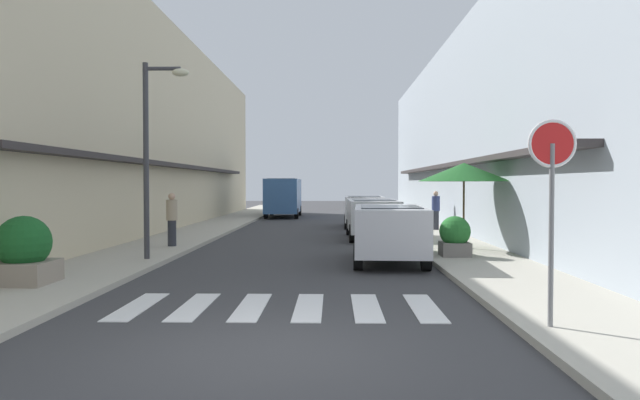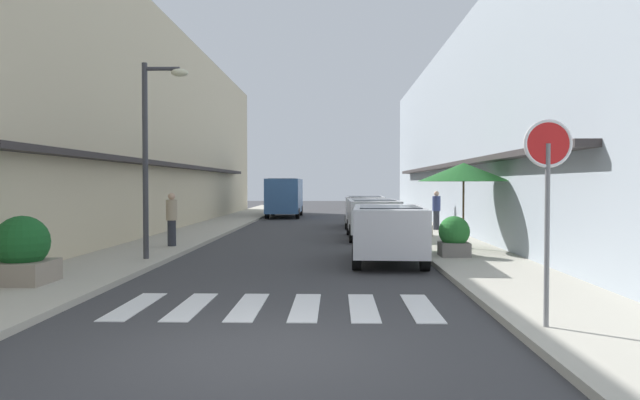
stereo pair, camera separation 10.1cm
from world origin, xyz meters
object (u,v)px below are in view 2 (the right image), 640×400
object	(u,v)px
planter_midblock	(454,236)
planter_far	(422,223)
parked_car_mid	(372,214)
parked_car_far	(365,208)
delivery_van	(285,194)
planter_corner	(22,252)
parked_car_near	(388,227)
pedestrian_walking_far	(436,209)
round_street_sign	(548,168)
pedestrian_walking_near	(172,218)
cafe_umbrella	(464,172)
street_lamp	(153,138)

from	to	relation	value
planter_midblock	planter_far	xyz separation A→B (m)	(0.03, 6.02, -0.06)
parked_car_mid	parked_car_far	distance (m)	5.72
delivery_van	planter_corner	distance (m)	24.72
parked_car_far	delivery_van	xyz separation A→B (m)	(-4.50, 8.28, 0.48)
parked_car_near	planter_midblock	distance (m)	1.88
pedestrian_walking_far	parked_car_near	bearing A→B (deg)	-175.81
round_street_sign	planter_midblock	bearing A→B (deg)	87.60
parked_car_near	delivery_van	distance (m)	21.10
round_street_sign	planter_corner	bearing A→B (deg)	160.24
planter_corner	parked_car_mid	bearing A→B (deg)	54.86
planter_midblock	round_street_sign	bearing A→B (deg)	-92.40
planter_corner	pedestrian_walking_near	xyz separation A→B (m)	(0.99, 6.75, 0.25)
pedestrian_walking_far	parked_car_far	bearing A→B (deg)	66.36
delivery_van	round_street_sign	distance (m)	28.38
cafe_umbrella	parked_car_near	bearing A→B (deg)	-135.30
delivery_van	street_lamp	size ratio (longest dim) A/B	1.08
planter_far	street_lamp	bearing A→B (deg)	-139.32
parked_car_near	cafe_umbrella	distance (m)	3.74
parked_car_far	round_street_sign	xyz separation A→B (m)	(1.47, -19.45, 1.33)
parked_car_mid	planter_midblock	bearing A→B (deg)	-73.62
parked_car_near	pedestrian_walking_near	size ratio (longest dim) A/B	2.52
parked_car_near	parked_car_mid	world-z (taller)	same
parked_car_mid	street_lamp	world-z (taller)	street_lamp
pedestrian_walking_far	delivery_van	bearing A→B (deg)	54.57
street_lamp	pedestrian_walking_near	size ratio (longest dim) A/B	3.04
planter_corner	planter_midblock	bearing A→B (deg)	25.77
delivery_van	planter_far	bearing A→B (deg)	-65.81
delivery_van	pedestrian_walking_near	size ratio (longest dim) A/B	3.29
delivery_van	planter_corner	world-z (taller)	delivery_van
delivery_van	planter_far	xyz separation A→B (m)	(6.32, -14.07, -0.81)
street_lamp	planter_corner	distance (m)	4.67
street_lamp	planter_corner	size ratio (longest dim) A/B	3.83
delivery_van	planter_midblock	world-z (taller)	delivery_van
delivery_van	planter_corner	bearing A→B (deg)	-96.78
parked_car_mid	street_lamp	bearing A→B (deg)	-131.48
delivery_van	round_street_sign	world-z (taller)	round_street_sign
delivery_van	planter_far	size ratio (longest dim) A/B	5.50
parked_car_far	planter_corner	distance (m)	17.87
cafe_umbrella	planter_corner	world-z (taller)	cafe_umbrella
parked_car_near	planter_midblock	world-z (taller)	parked_car_near
street_lamp	cafe_umbrella	distance (m)	8.92
round_street_sign	street_lamp	distance (m)	10.24
parked_car_mid	cafe_umbrella	distance (m)	5.07
parked_car_near	parked_car_far	bearing A→B (deg)	90.00
street_lamp	pedestrian_walking_far	distance (m)	13.36
parked_car_mid	cafe_umbrella	size ratio (longest dim) A/B	1.65
parked_car_far	pedestrian_walking_near	size ratio (longest dim) A/B	2.50
parked_car_near	pedestrian_walking_far	xyz separation A→B (m)	(2.87, 9.50, 0.05)
parked_car_far	delivery_van	distance (m)	9.44
parked_car_far	planter_corner	world-z (taller)	parked_car_far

